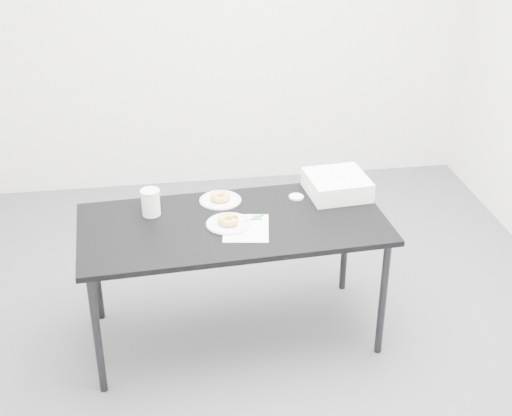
{
  "coord_description": "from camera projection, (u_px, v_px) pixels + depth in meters",
  "views": [
    {
      "loc": [
        -0.45,
        -3.27,
        2.55
      ],
      "look_at": [
        0.04,
        0.02,
        0.78
      ],
      "focal_mm": 50.0,
      "sensor_mm": 36.0,
      "label": 1
    }
  ],
  "objects": [
    {
      "name": "bakery_box",
      "position": [
        337.0,
        185.0,
        3.99
      ],
      "size": [
        0.35,
        0.35,
        0.11
      ],
      "primitive_type": "cube",
      "rotation": [
        0.0,
        0.0,
        0.09
      ],
      "color": "white",
      "rests_on": "table"
    },
    {
      "name": "cup_lid",
      "position": [
        296.0,
        197.0,
        3.96
      ],
      "size": [
        0.08,
        0.08,
        0.01
      ],
      "primitive_type": "cylinder",
      "color": "white",
      "rests_on": "table"
    },
    {
      "name": "logo_patch",
      "position": [
        258.0,
        218.0,
        3.75
      ],
      "size": [
        0.05,
        0.05,
        0.0
      ],
      "primitive_type": "cube",
      "rotation": [
        0.0,
        0.0,
        -0.16
      ],
      "color": "green",
      "rests_on": "scorecard"
    },
    {
      "name": "coffee_cup",
      "position": [
        151.0,
        202.0,
        3.76
      ],
      "size": [
        0.1,
        0.1,
        0.15
      ],
      "primitive_type": "cylinder",
      "color": "white",
      "rests_on": "table"
    },
    {
      "name": "table",
      "position": [
        233.0,
        231.0,
        3.75
      ],
      "size": [
        1.65,
        0.84,
        0.73
      ],
      "rotation": [
        0.0,
        0.0,
        0.06
      ],
      "color": "black",
      "rests_on": "floor"
    },
    {
      "name": "scorecard",
      "position": [
        246.0,
        228.0,
        3.66
      ],
      "size": [
        0.27,
        0.33,
        0.0
      ],
      "primitive_type": "cube",
      "rotation": [
        0.0,
        0.0,
        -0.16
      ],
      "color": "white",
      "rests_on": "table"
    },
    {
      "name": "napkin",
      "position": [
        237.0,
        226.0,
        3.68
      ],
      "size": [
        0.17,
        0.17,
        0.0
      ],
      "primitive_type": "cube",
      "rotation": [
        0.0,
        0.0,
        0.03
      ],
      "color": "white",
      "rests_on": "table"
    },
    {
      "name": "plate_near",
      "position": [
        229.0,
        224.0,
        3.69
      ],
      "size": [
        0.23,
        0.23,
        0.01
      ],
      "primitive_type": "cylinder",
      "color": "white",
      "rests_on": "napkin"
    },
    {
      "name": "plate_far",
      "position": [
        220.0,
        200.0,
        3.93
      ],
      "size": [
        0.23,
        0.23,
        0.01
      ],
      "primitive_type": "cylinder",
      "color": "white",
      "rests_on": "table"
    },
    {
      "name": "pen",
      "position": [
        254.0,
        218.0,
        3.74
      ],
      "size": [
        0.12,
        0.08,
        0.01
      ],
      "primitive_type": "cylinder",
      "rotation": [
        0.0,
        1.57,
        0.59
      ],
      "color": "#0C8956",
      "rests_on": "scorecard"
    },
    {
      "name": "donut_far",
      "position": [
        220.0,
        197.0,
        3.92
      ],
      "size": [
        0.12,
        0.12,
        0.04
      ],
      "primitive_type": "torus",
      "rotation": [
        0.0,
        0.0,
        -0.1
      ],
      "color": "gold",
      "rests_on": "plate_far"
    },
    {
      "name": "wall_back",
      "position": [
        210.0,
        14.0,
        5.22
      ],
      "size": [
        4.0,
        0.02,
        2.7
      ],
      "primitive_type": "cube",
      "color": "silver",
      "rests_on": "floor"
    },
    {
      "name": "floor",
      "position": [
        249.0,
        329.0,
        4.11
      ],
      "size": [
        4.0,
        4.0,
        0.0
      ],
      "primitive_type": "plane",
      "color": "#515157",
      "rests_on": "ground"
    },
    {
      "name": "donut_near",
      "position": [
        229.0,
        220.0,
        3.68
      ],
      "size": [
        0.12,
        0.12,
        0.04
      ],
      "primitive_type": "torus",
      "rotation": [
        0.0,
        0.0,
        -0.11
      ],
      "color": "gold",
      "rests_on": "plate_near"
    }
  ]
}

